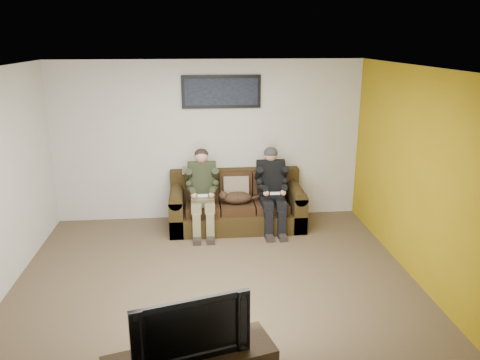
{
  "coord_description": "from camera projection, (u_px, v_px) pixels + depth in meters",
  "views": [
    {
      "loc": [
        -0.2,
        -5.22,
        2.93
      ],
      "look_at": [
        0.41,
        1.2,
        0.95
      ],
      "focal_mm": 35.0,
      "sensor_mm": 36.0,
      "label": 1
    }
  ],
  "objects": [
    {
      "name": "person_left",
      "position": [
        202.0,
        187.0,
        7.19
      ],
      "size": [
        0.51,
        0.87,
        1.28
      ],
      "color": "olive",
      "rests_on": "sofa"
    },
    {
      "name": "throw_blanket",
      "position": [
        196.0,
        170.0,
        7.56
      ],
      "size": [
        0.43,
        0.21,
        0.08
      ],
      "primitive_type": "cube",
      "color": "gray",
      "rests_on": "sofa"
    },
    {
      "name": "throw_pillow",
      "position": [
        236.0,
        188.0,
        7.48
      ],
      "size": [
        0.4,
        0.19,
        0.4
      ],
      "primitive_type": "cube",
      "rotation": [
        -0.21,
        0.0,
        0.0
      ],
      "color": "#816B55",
      "rests_on": "sofa"
    },
    {
      "name": "wall_back",
      "position": [
        209.0,
        141.0,
        7.6
      ],
      "size": [
        5.0,
        0.0,
        5.0
      ],
      "primitive_type": "plane",
      "rotation": [
        1.57,
        0.0,
        0.0
      ],
      "color": "beige",
      "rests_on": "ground"
    },
    {
      "name": "sofa",
      "position": [
        236.0,
        206.0,
        7.52
      ],
      "size": [
        2.1,
        0.91,
        0.86
      ],
      "color": "#31230E",
      "rests_on": "ground"
    },
    {
      "name": "cat",
      "position": [
        236.0,
        198.0,
        7.31
      ],
      "size": [
        0.66,
        0.26,
        0.24
      ],
      "color": "#452D1B",
      "rests_on": "sofa"
    },
    {
      "name": "accent_wall_right",
      "position": [
        419.0,
        177.0,
        5.69
      ],
      "size": [
        0.0,
        4.5,
        4.5
      ],
      "primitive_type": "plane",
      "rotation": [
        1.57,
        0.0,
        -1.57
      ],
      "color": "#A68710",
      "rests_on": "ground"
    },
    {
      "name": "framed_poster",
      "position": [
        221.0,
        92.0,
        7.36
      ],
      "size": [
        1.25,
        0.05,
        0.52
      ],
      "color": "black",
      "rests_on": "wall_back"
    },
    {
      "name": "person_right",
      "position": [
        272.0,
        185.0,
        7.29
      ],
      "size": [
        0.51,
        0.86,
        1.28
      ],
      "color": "black",
      "rests_on": "sofa"
    },
    {
      "name": "ceiling",
      "position": [
        213.0,
        68.0,
        5.08
      ],
      "size": [
        5.0,
        5.0,
        0.0
      ],
      "primitive_type": "plane",
      "rotation": [
        3.14,
        0.0,
        0.0
      ],
      "color": "silver",
      "rests_on": "ground"
    },
    {
      "name": "wall_front",
      "position": [
        228.0,
        276.0,
        3.32
      ],
      "size": [
        5.0,
        0.0,
        5.0
      ],
      "primitive_type": "plane",
      "rotation": [
        -1.57,
        0.0,
        0.0
      ],
      "color": "beige",
      "rests_on": "ground"
    },
    {
      "name": "wall_right",
      "position": [
        420.0,
        177.0,
        5.69
      ],
      "size": [
        0.0,
        4.5,
        4.5
      ],
      "primitive_type": "plane",
      "rotation": [
        1.57,
        0.0,
        -1.57
      ],
      "color": "beige",
      "rests_on": "ground"
    },
    {
      "name": "television",
      "position": [
        189.0,
        324.0,
        3.75
      ],
      "size": [
        0.96,
        0.38,
        0.55
      ],
      "primitive_type": "imported",
      "rotation": [
        0.0,
        0.0,
        0.27
      ],
      "color": "black",
      "rests_on": "tv_stand"
    },
    {
      "name": "floor",
      "position": [
        216.0,
        281.0,
        5.84
      ],
      "size": [
        5.0,
        5.0,
        0.0
      ],
      "primitive_type": "plane",
      "color": "brown",
      "rests_on": "ground"
    }
  ]
}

